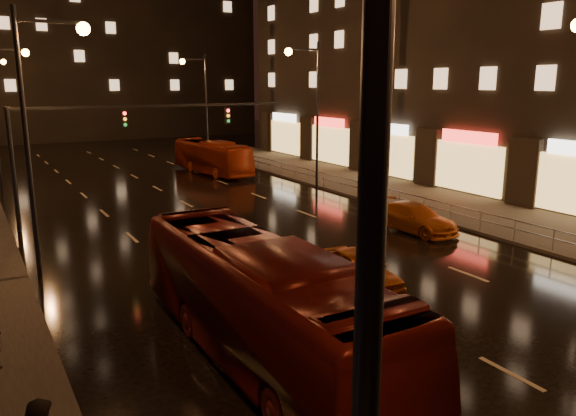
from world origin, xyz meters
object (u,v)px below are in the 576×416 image
Objects in this scene: bus_curb at (212,157)px; taxi_near at (360,269)px; bus_red at (261,302)px; taxi_far at (415,218)px.

bus_curb is 27.74m from taxi_near.
bus_red is 6.53m from taxi_near.
taxi_near is at bearing 28.95° from bus_red.
taxi_near is (-5.50, -27.18, -0.67)m from bus_curb.
bus_curb is (11.19, 30.25, -0.28)m from bus_red.
bus_curb is at bearing 84.13° from taxi_near.
bus_curb reaches higher than taxi_far.
bus_red reaches higher than taxi_near.
bus_curb is 2.41× the size of taxi_near.
bus_red is at bearing -115.51° from bus_curb.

